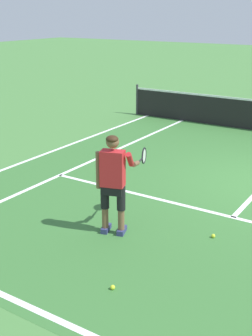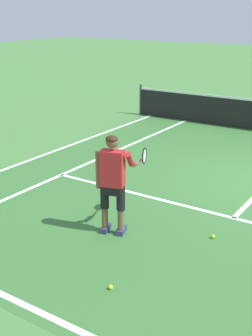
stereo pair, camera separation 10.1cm
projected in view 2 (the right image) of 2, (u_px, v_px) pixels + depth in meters
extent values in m
cube|color=white|center=(234.00, 218.00, 8.13)|extent=(8.23, 0.10, 0.01)
cube|color=white|center=(94.00, 160.00, 11.25)|extent=(0.10, 10.31, 0.01)
cube|color=white|center=(53.00, 151.00, 11.96)|extent=(0.10, 10.31, 0.01)
cylinder|color=#333338|center=(141.00, 100.00, 16.08)|extent=(0.08, 0.08, 1.07)
cube|color=navy|center=(106.00, 228.00, 7.66)|extent=(0.19, 0.30, 0.09)
cube|color=navy|center=(122.00, 230.00, 7.58)|extent=(0.19, 0.30, 0.09)
cylinder|color=brown|center=(105.00, 217.00, 7.55)|extent=(0.11, 0.11, 0.36)
cylinder|color=black|center=(105.00, 196.00, 7.42)|extent=(0.14, 0.14, 0.41)
cylinder|color=brown|center=(121.00, 219.00, 7.47)|extent=(0.11, 0.11, 0.36)
cylinder|color=black|center=(121.00, 198.00, 7.34)|extent=(0.14, 0.14, 0.41)
cube|color=black|center=(113.00, 188.00, 7.33)|extent=(0.38, 0.29, 0.20)
cube|color=red|center=(112.00, 168.00, 7.21)|extent=(0.43, 0.32, 0.60)
cylinder|color=brown|center=(98.00, 170.00, 7.29)|extent=(0.09, 0.09, 0.62)
cylinder|color=red|center=(130.00, 159.00, 7.17)|extent=(0.16, 0.28, 0.29)
cylinder|color=brown|center=(135.00, 164.00, 7.40)|extent=(0.16, 0.30, 0.14)
sphere|color=brown|center=(112.00, 142.00, 7.07)|extent=(0.21, 0.21, 0.21)
ellipsoid|color=#382314|center=(112.00, 139.00, 7.04)|extent=(0.25, 0.25, 0.12)
cylinder|color=#232326|center=(140.00, 161.00, 7.61)|extent=(0.09, 0.20, 0.03)
cylinder|color=black|center=(142.00, 159.00, 7.74)|extent=(0.05, 0.10, 0.02)
torus|color=black|center=(144.00, 156.00, 7.91)|extent=(0.11, 0.29, 0.30)
cylinder|color=silver|center=(144.00, 156.00, 7.91)|extent=(0.08, 0.24, 0.25)
sphere|color=#CCE02D|center=(111.00, 287.00, 6.05)|extent=(0.07, 0.07, 0.07)
sphere|color=#CCE02D|center=(213.00, 237.00, 7.41)|extent=(0.07, 0.07, 0.07)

